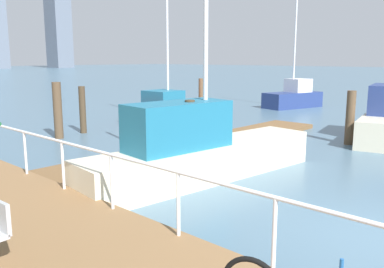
{
  "coord_description": "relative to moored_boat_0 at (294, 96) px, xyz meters",
  "views": [
    {
      "loc": [
        -7.54,
        -2.19,
        3.21
      ],
      "look_at": [
        1.57,
        6.24,
        0.91
      ],
      "focal_mm": 38.39,
      "sensor_mm": 36.0,
      "label": 1
    }
  ],
  "objects": [
    {
      "name": "floating_dock",
      "position": [
        -13.52,
        -3.78,
        -0.63
      ],
      "size": [
        13.56,
        2.0,
        0.18
      ],
      "primitive_type": "cube",
      "color": "brown",
      "rests_on": "ground_plane"
    },
    {
      "name": "dock_piling_0",
      "position": [
        -14.66,
        1.98,
        0.29
      ],
      "size": [
        0.28,
        0.28,
        2.02
      ],
      "primitive_type": "cylinder",
      "color": "#473826",
      "rests_on": "ground_plane"
    },
    {
      "name": "dock_piling_2",
      "position": [
        -9.21,
        -7.46,
        0.29
      ],
      "size": [
        0.33,
        0.33,
        2.03
      ],
      "primitive_type": "cylinder",
      "color": "brown",
      "rests_on": "ground_plane"
    },
    {
      "name": "dock_piling_3",
      "position": [
        -6.81,
        2.13,
        0.32
      ],
      "size": [
        0.25,
        0.25,
        2.07
      ],
      "primitive_type": "cylinder",
      "color": "brown",
      "rests_on": "ground_plane"
    },
    {
      "name": "dock_piling_4",
      "position": [
        -16.02,
        1.63,
        0.42
      ],
      "size": [
        0.35,
        0.35,
        2.27
      ],
      "primitive_type": "cylinder",
      "color": "brown",
      "rests_on": "ground_plane"
    },
    {
      "name": "dock_piling_5",
      "position": [
        -16.91,
        -6.46,
        0.37
      ],
      "size": [
        0.25,
        0.25,
        2.18
      ],
      "primitive_type": "cylinder",
      "color": "#473826",
      "rests_on": "ground_plane"
    },
    {
      "name": "moored_boat_0",
      "position": [
        0.0,
        0.0,
        0.0
      ],
      "size": [
        4.32,
        2.53,
        7.48
      ],
      "color": "navy",
      "rests_on": "ground_plane"
    },
    {
      "name": "moored_boat_1",
      "position": [
        -16.49,
        -6.38,
        0.07
      ],
      "size": [
        7.37,
        2.24,
        7.29
      ],
      "color": "beige",
      "rests_on": "ground_plane"
    },
    {
      "name": "moored_boat_3",
      "position": [
        -9.87,
        1.71,
        -0.08
      ],
      "size": [
        4.27,
        2.07,
        8.17
      ],
      "color": "red",
      "rests_on": "ground_plane"
    },
    {
      "name": "skyline_tower_7",
      "position": [
        48.73,
        114.92,
        17.14
      ],
      "size": [
        6.25,
        7.26,
        35.72
      ],
      "primitive_type": "cube",
      "rotation": [
        0.0,
        0.0,
        0.03
      ],
      "color": "slate",
      "rests_on": "ground_plane"
    }
  ]
}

